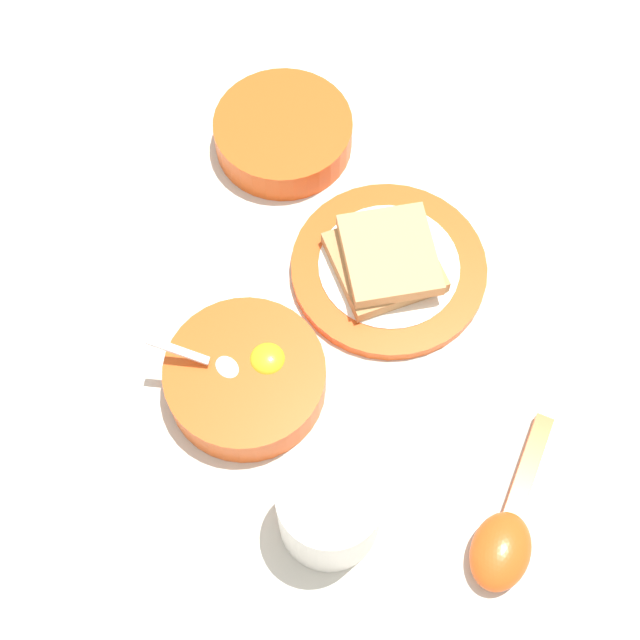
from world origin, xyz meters
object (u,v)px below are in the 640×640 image
object	(u,v)px
toast_plate	(389,268)
drinking_cup	(330,508)
egg_bowl	(246,378)
toast_sandwich	(387,259)
congee_bowl	(283,132)
soup_spoon	(505,536)

from	to	relation	value
toast_plate	drinking_cup	size ratio (longest dim) A/B	2.15
egg_bowl	toast_sandwich	distance (m)	0.17
egg_bowl	drinking_cup	distance (m)	0.14
congee_bowl	toast_plate	bearing A→B (deg)	-8.57
toast_sandwich	soup_spoon	distance (m)	0.27
congee_bowl	drinking_cup	size ratio (longest dim) A/B	1.61
congee_bowl	drinking_cup	bearing A→B (deg)	-36.39
egg_bowl	drinking_cup	world-z (taller)	drinking_cup
egg_bowl	soup_spoon	world-z (taller)	egg_bowl
toast_sandwich	soup_spoon	world-z (taller)	toast_sandwich
toast_plate	drinking_cup	distance (m)	0.25
egg_bowl	drinking_cup	xyz separation A→B (m)	(0.14, -0.03, 0.02)
toast_plate	drinking_cup	world-z (taller)	drinking_cup
toast_sandwich	drinking_cup	world-z (taller)	drinking_cup
toast_plate	soup_spoon	distance (m)	0.27
drinking_cup	egg_bowl	bearing A→B (deg)	167.91
congee_bowl	drinking_cup	world-z (taller)	drinking_cup
egg_bowl	drinking_cup	bearing A→B (deg)	-12.09
toast_plate	soup_spoon	world-z (taller)	soup_spoon
soup_spoon	drinking_cup	world-z (taller)	drinking_cup
drinking_cup	toast_sandwich	bearing A→B (deg)	124.19
congee_bowl	egg_bowl	bearing A→B (deg)	-48.87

